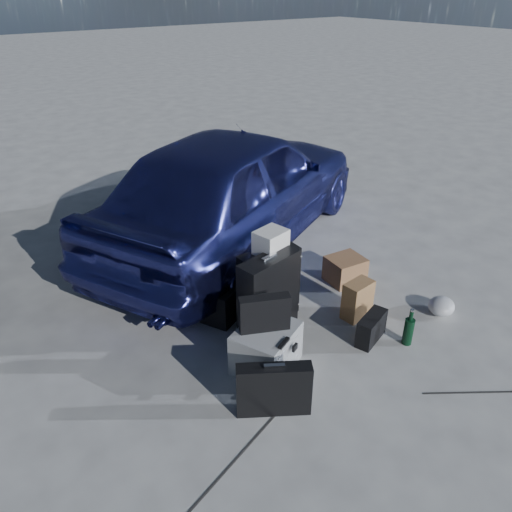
{
  "coord_description": "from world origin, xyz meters",
  "views": [
    {
      "loc": [
        -2.35,
        -2.19,
        2.66
      ],
      "look_at": [
        -0.1,
        0.85,
        0.56
      ],
      "focal_mm": 35.0,
      "sensor_mm": 36.0,
      "label": 1
    }
  ],
  "objects_px": {
    "suitcase_left": "(269,296)",
    "green_bottle": "(409,327)",
    "car": "(235,186)",
    "suitcase_right": "(269,285)",
    "briefcase": "(274,389)",
    "pelican_case": "(266,348)",
    "cardboard_box": "(345,269)",
    "duffel_bag": "(231,294)"
  },
  "relations": [
    {
      "from": "briefcase",
      "to": "green_bottle",
      "type": "bearing_deg",
      "value": 29.68
    },
    {
      "from": "pelican_case",
      "to": "cardboard_box",
      "type": "relative_size",
      "value": 1.4
    },
    {
      "from": "pelican_case",
      "to": "suitcase_right",
      "type": "distance_m",
      "value": 0.68
    },
    {
      "from": "briefcase",
      "to": "suitcase_right",
      "type": "xyz_separation_m",
      "value": [
        0.67,
        0.92,
        0.13
      ]
    },
    {
      "from": "car",
      "to": "pelican_case",
      "type": "relative_size",
      "value": 8.2
    },
    {
      "from": "duffel_bag",
      "to": "cardboard_box",
      "type": "distance_m",
      "value": 1.22
    },
    {
      "from": "pelican_case",
      "to": "suitcase_right",
      "type": "relative_size",
      "value": 0.74
    },
    {
      "from": "suitcase_left",
      "to": "duffel_bag",
      "type": "distance_m",
      "value": 0.51
    },
    {
      "from": "cardboard_box",
      "to": "green_bottle",
      "type": "relative_size",
      "value": 1.05
    },
    {
      "from": "cardboard_box",
      "to": "briefcase",
      "type": "bearing_deg",
      "value": -150.32
    },
    {
      "from": "pelican_case",
      "to": "duffel_bag",
      "type": "xyz_separation_m",
      "value": [
        0.21,
        0.8,
        -0.02
      ]
    },
    {
      "from": "green_bottle",
      "to": "car",
      "type": "bearing_deg",
      "value": 92.06
    },
    {
      "from": "car",
      "to": "suitcase_right",
      "type": "height_order",
      "value": "car"
    },
    {
      "from": "pelican_case",
      "to": "cardboard_box",
      "type": "height_order",
      "value": "pelican_case"
    },
    {
      "from": "briefcase",
      "to": "pelican_case",
      "type": "bearing_deg",
      "value": 91.57
    },
    {
      "from": "suitcase_right",
      "to": "duffel_bag",
      "type": "distance_m",
      "value": 0.39
    },
    {
      "from": "car",
      "to": "cardboard_box",
      "type": "xyz_separation_m",
      "value": [
        0.38,
        -1.38,
        -0.55
      ]
    },
    {
      "from": "suitcase_left",
      "to": "green_bottle",
      "type": "xyz_separation_m",
      "value": [
        0.82,
        -0.83,
        -0.2
      ]
    },
    {
      "from": "suitcase_right",
      "to": "green_bottle",
      "type": "distance_m",
      "value": 1.22
    },
    {
      "from": "suitcase_left",
      "to": "green_bottle",
      "type": "bearing_deg",
      "value": -54.52
    },
    {
      "from": "pelican_case",
      "to": "duffel_bag",
      "type": "bearing_deg",
      "value": 52.09
    },
    {
      "from": "car",
      "to": "suitcase_left",
      "type": "height_order",
      "value": "car"
    },
    {
      "from": "car",
      "to": "pelican_case",
      "type": "xyz_separation_m",
      "value": [
        -1.03,
        -1.91,
        -0.5
      ]
    },
    {
      "from": "suitcase_right",
      "to": "pelican_case",
      "type": "bearing_deg",
      "value": -127.25
    },
    {
      "from": "duffel_bag",
      "to": "suitcase_right",
      "type": "bearing_deg",
      "value": -79.32
    },
    {
      "from": "suitcase_left",
      "to": "green_bottle",
      "type": "height_order",
      "value": "suitcase_left"
    },
    {
      "from": "suitcase_right",
      "to": "cardboard_box",
      "type": "height_order",
      "value": "suitcase_right"
    },
    {
      "from": "suitcase_left",
      "to": "cardboard_box",
      "type": "distance_m",
      "value": 1.16
    },
    {
      "from": "pelican_case",
      "to": "briefcase",
      "type": "bearing_deg",
      "value": -144.4
    },
    {
      "from": "briefcase",
      "to": "green_bottle",
      "type": "height_order",
      "value": "briefcase"
    },
    {
      "from": "suitcase_left",
      "to": "suitcase_right",
      "type": "height_order",
      "value": "suitcase_left"
    },
    {
      "from": "pelican_case",
      "to": "briefcase",
      "type": "xyz_separation_m",
      "value": [
        -0.25,
        -0.41,
        0.03
      ]
    },
    {
      "from": "briefcase",
      "to": "duffel_bag",
      "type": "distance_m",
      "value": 1.29
    },
    {
      "from": "cardboard_box",
      "to": "pelican_case",
      "type": "bearing_deg",
      "value": -159.14
    },
    {
      "from": "car",
      "to": "briefcase",
      "type": "xyz_separation_m",
      "value": [
        -1.27,
        -2.32,
        -0.47
      ]
    },
    {
      "from": "pelican_case",
      "to": "cardboard_box",
      "type": "xyz_separation_m",
      "value": [
        1.41,
        0.54,
        -0.05
      ]
    },
    {
      "from": "suitcase_left",
      "to": "duffel_bag",
      "type": "bearing_deg",
      "value": 89.88
    },
    {
      "from": "duffel_bag",
      "to": "green_bottle",
      "type": "relative_size",
      "value": 1.96
    },
    {
      "from": "cardboard_box",
      "to": "green_bottle",
      "type": "height_order",
      "value": "green_bottle"
    },
    {
      "from": "suitcase_left",
      "to": "cardboard_box",
      "type": "xyz_separation_m",
      "value": [
        1.12,
        0.19,
        -0.23
      ]
    },
    {
      "from": "pelican_case",
      "to": "green_bottle",
      "type": "bearing_deg",
      "value": -46.51
    },
    {
      "from": "suitcase_right",
      "to": "green_bottle",
      "type": "xyz_separation_m",
      "value": [
        0.69,
        -1.0,
        -0.16
      ]
    }
  ]
}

